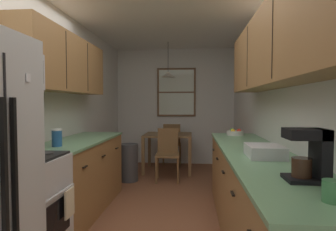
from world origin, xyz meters
TOP-DOWN VIEW (x-y plane):
  - ground_plane at (0.00, 1.00)m, footprint 12.00×12.00m
  - wall_left at (-1.35, 1.00)m, footprint 0.10×9.00m
  - wall_right at (1.35, 1.00)m, footprint 0.10×9.00m
  - wall_back at (0.00, 3.65)m, footprint 4.40×0.10m
  - ceiling_slab at (0.00, 1.00)m, footprint 4.40×9.00m
  - stove_range at (-0.99, -0.47)m, footprint 0.66×0.65m
  - microwave_over_range at (-1.11, -0.47)m, footprint 0.39×0.63m
  - counter_left at (-1.00, 0.74)m, footprint 0.64×1.78m
  - upper_cabinets_left at (-1.14, 0.69)m, footprint 0.33×1.86m
  - counter_right at (1.00, 0.08)m, footprint 0.64×3.14m
  - upper_cabinets_right at (1.14, 0.03)m, footprint 0.33×2.82m
  - dining_table at (-0.09, 2.87)m, footprint 0.92×0.80m
  - dining_chair_near at (-0.04, 2.26)m, footprint 0.42×0.42m
  - dining_chair_far at (-0.06, 3.48)m, footprint 0.42×0.42m
  - pendant_light at (-0.09, 2.87)m, footprint 0.28×0.28m
  - back_window at (0.04, 3.58)m, footprint 0.85×0.05m
  - trash_bin at (-0.70, 2.12)m, footprint 0.31×0.31m
  - storage_canister at (-1.00, 0.19)m, footprint 0.10×0.10m
  - dish_towel at (-0.64, -0.31)m, footprint 0.02×0.16m
  - coffee_maker at (1.07, -0.90)m, footprint 0.22×0.18m
  - mug_by_coffeemaker at (1.03, -1.24)m, footprint 0.12×0.08m
  - fruit_bowl at (0.99, 1.39)m, footprint 0.23×0.23m
  - dish_rack at (1.00, -0.20)m, footprint 0.28×0.34m
  - table_serving_bowl at (-0.09, 2.81)m, footprint 0.17×0.17m

SIDE VIEW (x-z plane):
  - ground_plane at x=0.00m, z-range 0.00..0.00m
  - trash_bin at x=-0.70m, z-range 0.00..0.64m
  - counter_right at x=1.00m, z-range 0.00..0.90m
  - counter_left at x=-1.00m, z-range 0.00..0.90m
  - stove_range at x=-0.99m, z-range -0.08..1.02m
  - dish_towel at x=-0.64m, z-range 0.38..0.62m
  - dining_chair_near at x=-0.04m, z-range 0.05..0.95m
  - dining_chair_far at x=-0.06m, z-range 0.05..0.95m
  - dining_table at x=-0.09m, z-range 0.25..1.00m
  - table_serving_bowl at x=-0.09m, z-range 0.74..0.80m
  - fruit_bowl at x=0.99m, z-range 0.89..0.98m
  - dish_rack at x=1.00m, z-range 0.90..1.00m
  - mug_by_coffeemaker at x=1.03m, z-range 0.90..1.00m
  - storage_canister at x=-1.00m, z-range 0.90..1.08m
  - coffee_maker at x=1.07m, z-range 0.91..1.21m
  - wall_left at x=-1.35m, z-range 0.00..2.55m
  - wall_right at x=1.35m, z-range 0.00..2.55m
  - wall_back at x=0.00m, z-range 0.00..2.55m
  - back_window at x=0.04m, z-range 1.06..2.13m
  - microwave_over_range at x=-1.11m, z-range 1.46..1.78m
  - upper_cabinets_left at x=-1.14m, z-range 1.48..2.16m
  - upper_cabinets_right at x=1.14m, z-range 1.50..2.19m
  - pendant_light at x=-0.09m, z-range 1.57..2.26m
  - ceiling_slab at x=0.00m, z-range 2.55..2.63m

